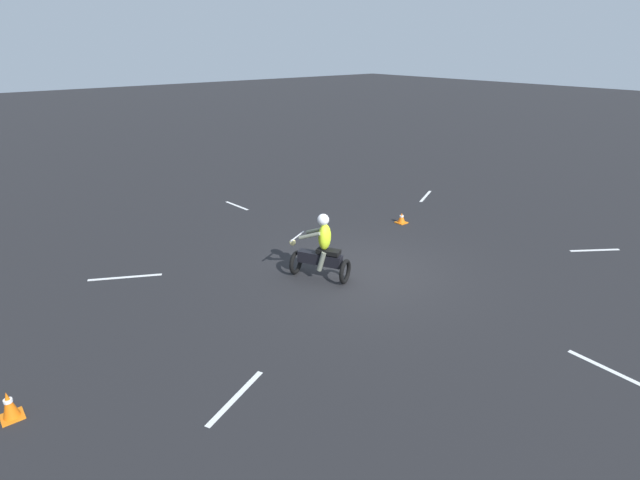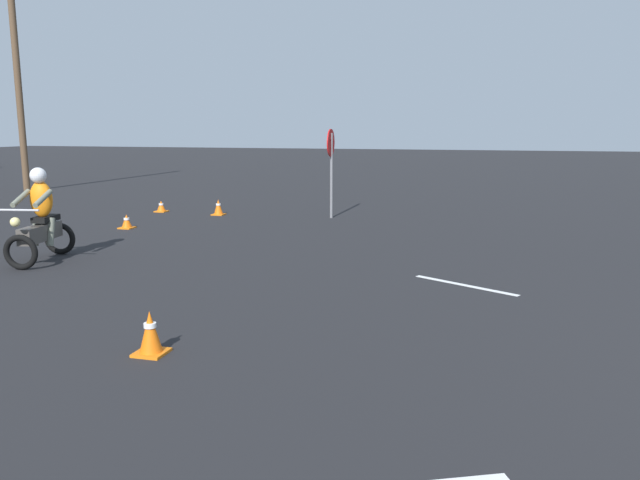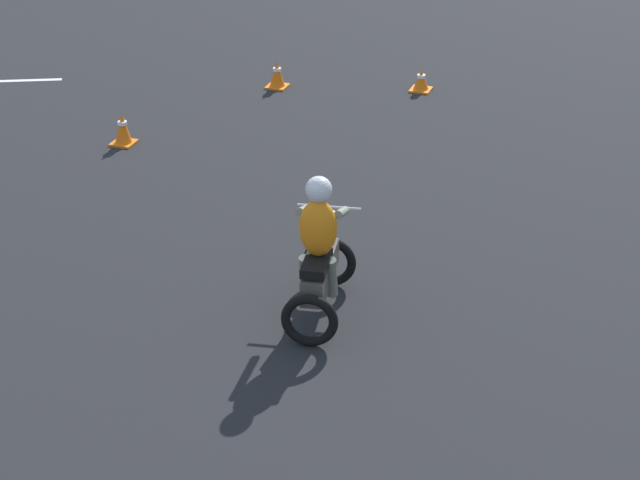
{
  "view_description": "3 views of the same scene",
  "coord_description": "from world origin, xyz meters",
  "views": [
    {
      "loc": [
        -8.03,
        8.08,
        5.37
      ],
      "look_at": [
        0.46,
        1.14,
        1.0
      ],
      "focal_mm": 28.0,
      "sensor_mm": 36.0,
      "label": 1
    },
    {
      "loc": [
        -5.87,
        4.51,
        2.36
      ],
      "look_at": [
        1.85,
        6.63,
        0.9
      ],
      "focal_mm": 35.0,
      "sensor_mm": 36.0,
      "label": 2
    },
    {
      "loc": [
        14.22,
        16.03,
        6.84
      ],
      "look_at": [
        3.25,
        12.12,
        0.9
      ],
      "focal_mm": 70.0,
      "sensor_mm": 36.0,
      "label": 3
    }
  ],
  "objects": [
    {
      "name": "lane_stripe_nw",
      "position": [
        -2.09,
        4.98,
        0.0
      ],
      "size": [
        0.72,
        1.4,
        0.01
      ],
      "primitive_type": "cube",
      "rotation": [
        0.0,
        0.0,
        3.57
      ],
      "color": "silver",
      "rests_on": "ground"
    },
    {
      "name": "lane_stripe_sw",
      "position": [
        -3.02,
        -5.86,
        0.0
      ],
      "size": [
        0.89,
        1.22,
        0.01
      ],
      "primitive_type": "cube",
      "rotation": [
        0.0,
        0.0,
        5.68
      ],
      "color": "silver",
      "rests_on": "ground"
    },
    {
      "name": "lane_stripe_e",
      "position": [
        6.78,
        -0.25,
        0.0
      ],
      "size": [
        1.3,
        0.19,
        0.01
      ],
      "primitive_type": "cube",
      "rotation": [
        0.0,
        0.0,
        1.64
      ],
      "color": "silver",
      "rests_on": "ground"
    },
    {
      "name": "lane_stripe_w",
      "position": [
        -5.72,
        -0.47,
        0.0
      ],
      "size": [
        1.68,
        0.16,
        0.01
      ],
      "primitive_type": "cube",
      "rotation": [
        0.0,
        0.0,
        4.68
      ],
      "color": "silver",
      "rests_on": "ground"
    },
    {
      "name": "lane_stripe_ne",
      "position": [
        3.51,
        4.81,
        0.0
      ],
      "size": [
        0.91,
        1.57,
        0.01
      ],
      "primitive_type": "cube",
      "rotation": [
        0.0,
        0.0,
        2.65
      ],
      "color": "silver",
      "rests_on": "ground"
    },
    {
      "name": "ground_plane",
      "position": [
        0.0,
        0.0,
        0.0
      ],
      "size": [
        120.0,
        120.0,
        0.0
      ],
      "primitive_type": "plane",
      "color": "black"
    },
    {
      "name": "lane_stripe_se",
      "position": [
        3.32,
        -6.31,
        0.0
      ],
      "size": [
        0.77,
        1.42,
        0.01
      ],
      "primitive_type": "cube",
      "rotation": [
        0.0,
        0.0,
        6.74
      ],
      "color": "silver",
      "rests_on": "ground"
    },
    {
      "name": "motorcycle_rider_foreground",
      "position": [
        0.42,
        1.12,
        0.73
      ],
      "size": [
        1.52,
        1.18,
        1.66
      ],
      "rotation": [
        0.0,
        0.0,
        5.18
      ],
      "color": "black",
      "rests_on": "ground"
    },
    {
      "name": "traffic_cone_mid_center",
      "position": [
        1.9,
        -3.39,
        0.16
      ],
      "size": [
        0.32,
        0.32,
        0.34
      ],
      "color": "orange",
      "rests_on": "ground"
    },
    {
      "name": "traffic_cone_far_right",
      "position": [
        -0.32,
        7.88,
        0.23
      ],
      "size": [
        0.32,
        0.32,
        0.47
      ],
      "color": "orange",
      "rests_on": "ground"
    }
  ]
}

